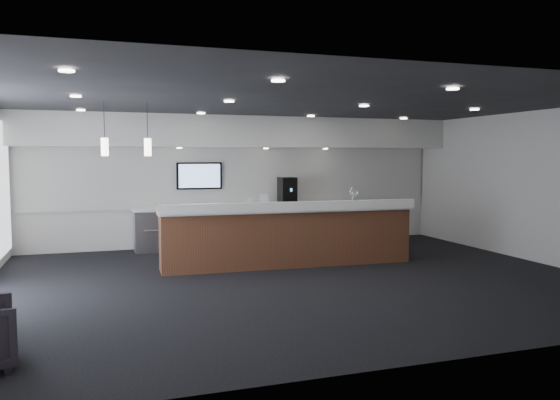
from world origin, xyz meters
name	(u,v)px	position (x,y,z in m)	size (l,w,h in m)	color
ground	(299,279)	(0.00, 0.00, 0.00)	(10.00, 10.00, 0.00)	black
ceiling	(299,102)	(0.00, 0.00, 3.00)	(10.00, 8.00, 0.02)	black
back_wall	(240,182)	(0.00, 4.00, 1.50)	(10.00, 0.02, 3.00)	silver
right_wall	(536,187)	(5.00, 0.00, 1.50)	(0.02, 8.00, 3.00)	silver
soffit_bulkhead	(245,132)	(0.00, 3.55, 2.65)	(10.00, 0.90, 0.70)	silver
alcove_panel	(241,177)	(0.00, 3.97, 1.60)	(9.80, 0.06, 1.40)	silver
back_credenza	(245,226)	(0.00, 3.64, 0.48)	(5.06, 0.66, 0.95)	#93949B
wall_tv	(199,176)	(-1.00, 3.91, 1.65)	(1.05, 0.08, 0.62)	black
pendant_left	(149,147)	(-2.40, 0.80, 2.25)	(0.12, 0.12, 0.30)	#F9E4C2
pendant_right	(105,147)	(-3.10, 0.80, 2.25)	(0.12, 0.12, 0.30)	#F9E4C2
ceiling_can_lights	(299,104)	(0.00, 0.00, 2.97)	(7.00, 5.00, 0.02)	silver
service_counter	(288,236)	(0.21, 1.16, 0.58)	(4.93, 1.02, 1.49)	#55321C
coffee_machine	(287,191)	(1.08, 3.71, 1.27)	(0.38, 0.50, 0.65)	black
info_sign_left	(249,202)	(0.09, 3.52, 1.05)	(0.14, 0.02, 0.19)	white
info_sign_right	(264,200)	(0.43, 3.50, 1.08)	(0.20, 0.02, 0.27)	white
cup_0	(306,203)	(1.49, 3.53, 0.99)	(0.09, 0.09, 0.08)	white
cup_1	(301,203)	(1.35, 3.53, 0.99)	(0.09, 0.09, 0.08)	white
cup_2	(295,203)	(1.21, 3.53, 0.99)	(0.09, 0.09, 0.08)	white
cup_3	(289,203)	(1.07, 3.53, 0.99)	(0.09, 0.09, 0.08)	white
cup_4	(284,203)	(0.93, 3.53, 0.99)	(0.09, 0.09, 0.08)	white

